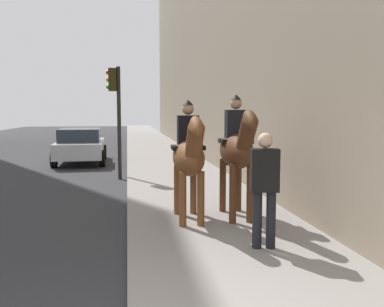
{
  "coord_description": "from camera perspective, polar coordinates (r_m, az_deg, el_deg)",
  "views": [
    {
      "loc": [
        -3.11,
        -0.03,
        2.12
      ],
      "look_at": [
        4.0,
        -1.13,
        1.4
      ],
      "focal_mm": 39.08,
      "sensor_mm": 36.0,
      "label": 1
    }
  ],
  "objects": [
    {
      "name": "mounted_horse_far",
      "position": [
        7.85,
        6.17,
        0.6
      ],
      "size": [
        2.15,
        0.61,
        2.33
      ],
      "rotation": [
        0.0,
        0.0,
        3.12
      ],
      "color": "#4C2B16",
      "rests_on": "sidewalk_slab"
    },
    {
      "name": "pedestrian_greeting",
      "position": [
        6.16,
        9.88,
        -3.93
      ],
      "size": [
        0.33,
        0.44,
        1.7
      ],
      "rotation": [
        0.0,
        0.0,
        -0.2
      ],
      "color": "black",
      "rests_on": "sidewalk_slab"
    },
    {
      "name": "mounted_horse_near",
      "position": [
        7.59,
        -0.42,
        -0.24
      ],
      "size": [
        2.15,
        0.6,
        2.22
      ],
      "rotation": [
        0.0,
        0.0,
        3.13
      ],
      "color": "brown",
      "rests_on": "sidewalk_slab"
    },
    {
      "name": "car_near_lane",
      "position": [
        17.86,
        -14.96,
        1.12
      ],
      "size": [
        4.38,
        2.11,
        1.44
      ],
      "rotation": [
        0.0,
        0.0,
        0.03
      ],
      "color": "#B7BABF",
      "rests_on": "ground"
    },
    {
      "name": "traffic_light_near_curb",
      "position": [
        13.21,
        -10.36,
        6.68
      ],
      "size": [
        0.2,
        0.44,
        3.51
      ],
      "color": "black",
      "rests_on": "ground"
    }
  ]
}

